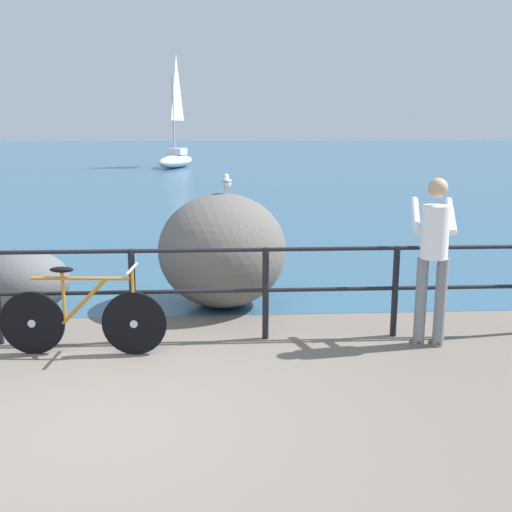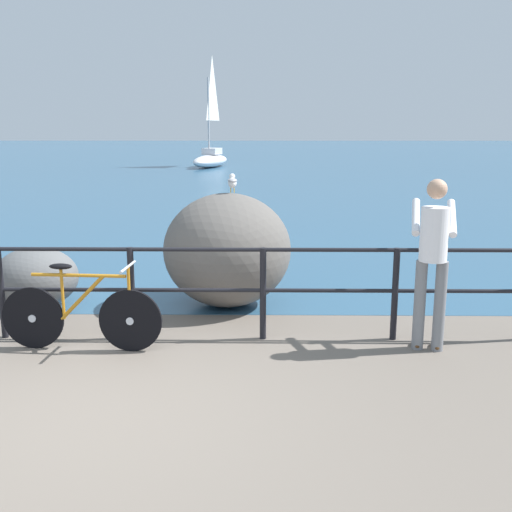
{
  "view_description": "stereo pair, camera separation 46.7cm",
  "coord_description": "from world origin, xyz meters",
  "px_view_note": "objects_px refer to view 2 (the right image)",
  "views": [
    {
      "loc": [
        0.97,
        -4.44,
        2.29
      ],
      "look_at": [
        1.35,
        2.15,
        0.84
      ],
      "focal_mm": 41.76,
      "sensor_mm": 36.0,
      "label": 1
    },
    {
      "loc": [
        1.44,
        -4.45,
        2.29
      ],
      "look_at": [
        1.35,
        2.15,
        0.84
      ],
      "focal_mm": 41.76,
      "sensor_mm": 36.0,
      "label": 2
    }
  ],
  "objects_px": {
    "person_at_railing": "(433,256)",
    "sailboat": "(211,155)",
    "bicycle": "(81,314)",
    "breakwater_boulder_main": "(227,250)",
    "breakwater_boulder_left": "(36,277)",
    "seagull": "(232,182)"
  },
  "relations": [
    {
      "from": "breakwater_boulder_left",
      "to": "seagull",
      "type": "relative_size",
      "value": 3.17
    },
    {
      "from": "bicycle",
      "to": "person_at_railing",
      "type": "relative_size",
      "value": 0.95
    },
    {
      "from": "person_at_railing",
      "to": "breakwater_boulder_left",
      "type": "distance_m",
      "value": 4.9
    },
    {
      "from": "bicycle",
      "to": "breakwater_boulder_left",
      "type": "xyz_separation_m",
      "value": [
        -1.04,
        1.5,
        -0.0
      ]
    },
    {
      "from": "breakwater_boulder_left",
      "to": "seagull",
      "type": "distance_m",
      "value": 2.81
    },
    {
      "from": "bicycle",
      "to": "breakwater_boulder_main",
      "type": "height_order",
      "value": "breakwater_boulder_main"
    },
    {
      "from": "bicycle",
      "to": "seagull",
      "type": "xyz_separation_m",
      "value": [
        1.48,
        1.72,
        1.21
      ]
    },
    {
      "from": "breakwater_boulder_main",
      "to": "breakwater_boulder_left",
      "type": "height_order",
      "value": "breakwater_boulder_main"
    },
    {
      "from": "breakwater_boulder_main",
      "to": "breakwater_boulder_left",
      "type": "distance_m",
      "value": 2.49
    },
    {
      "from": "person_at_railing",
      "to": "sailboat",
      "type": "relative_size",
      "value": 0.29
    },
    {
      "from": "breakwater_boulder_main",
      "to": "bicycle",
      "type": "bearing_deg",
      "value": -130.95
    },
    {
      "from": "bicycle",
      "to": "sailboat",
      "type": "bearing_deg",
      "value": 96.29
    },
    {
      "from": "person_at_railing",
      "to": "breakwater_boulder_left",
      "type": "xyz_separation_m",
      "value": [
        -4.65,
        1.43,
        -0.6
      ]
    },
    {
      "from": "breakwater_boulder_main",
      "to": "seagull",
      "type": "xyz_separation_m",
      "value": [
        0.07,
        0.08,
        0.87
      ]
    },
    {
      "from": "breakwater_boulder_left",
      "to": "bicycle",
      "type": "bearing_deg",
      "value": -55.28
    },
    {
      "from": "breakwater_boulder_main",
      "to": "sailboat",
      "type": "distance_m",
      "value": 26.72
    },
    {
      "from": "bicycle",
      "to": "seagull",
      "type": "height_order",
      "value": "seagull"
    },
    {
      "from": "bicycle",
      "to": "sailboat",
      "type": "relative_size",
      "value": 0.28
    },
    {
      "from": "sailboat",
      "to": "bicycle",
      "type": "bearing_deg",
      "value": 16.74
    },
    {
      "from": "person_at_railing",
      "to": "sailboat",
      "type": "xyz_separation_m",
      "value": [
        -4.75,
        28.16,
        -0.28
      ]
    },
    {
      "from": "breakwater_boulder_main",
      "to": "breakwater_boulder_left",
      "type": "bearing_deg",
      "value": -177.04
    },
    {
      "from": "breakwater_boulder_left",
      "to": "seagull",
      "type": "height_order",
      "value": "seagull"
    }
  ]
}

